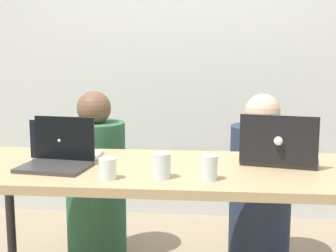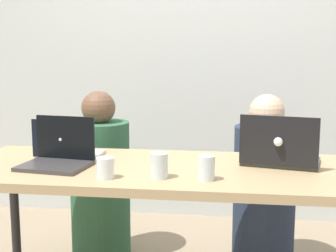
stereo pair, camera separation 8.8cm
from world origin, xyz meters
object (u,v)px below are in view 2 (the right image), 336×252
at_px(person_on_right, 264,192).
at_px(laptop_back_left, 68,149).
at_px(laptop_back_right, 280,154).
at_px(water_glass_left, 105,169).
at_px(water_glass_right, 207,170).
at_px(laptop_front_left, 58,156).
at_px(water_glass_center, 159,167).
at_px(person_on_left, 100,185).

relative_size(person_on_right, laptop_back_left, 3.35).
distance_m(laptop_back_right, water_glass_left, 0.82).
bearing_deg(water_glass_right, laptop_back_right, 42.89).
distance_m(laptop_front_left, water_glass_center, 0.52).
bearing_deg(water_glass_right, person_on_left, 130.11).
distance_m(person_on_left, water_glass_right, 1.14).
relative_size(person_on_left, person_on_right, 1.01).
bearing_deg(person_on_left, laptop_front_left, 102.40).
bearing_deg(water_glass_right, water_glass_center, 177.84).
height_order(laptop_front_left, water_glass_center, laptop_front_left).
relative_size(person_on_left, water_glass_left, 11.84).
bearing_deg(person_on_right, laptop_front_left, 44.68).
xyz_separation_m(laptop_front_left, water_glass_right, (0.70, -0.15, -0.00)).
relative_size(laptop_front_left, water_glass_left, 3.71).
xyz_separation_m(laptop_front_left, water_glass_center, (0.50, -0.14, -0.00)).
bearing_deg(laptop_back_left, laptop_back_right, 179.83).
distance_m(person_on_left, laptop_back_right, 1.20).
bearing_deg(laptop_back_right, person_on_left, -14.85).
xyz_separation_m(person_on_right, water_glass_right, (-0.30, -0.83, 0.34)).
bearing_deg(laptop_front_left, water_glass_left, -25.06).
bearing_deg(water_glass_center, person_on_right, 58.66).
xyz_separation_m(laptop_back_left, water_glass_right, (0.71, -0.32, 0.00)).
distance_m(person_on_left, laptop_front_left, 0.76).
xyz_separation_m(person_on_left, laptop_back_right, (1.03, -0.53, 0.34)).
distance_m(water_glass_right, water_glass_center, 0.20).
height_order(person_on_right, laptop_back_left, person_on_right).
bearing_deg(laptop_back_right, laptop_back_left, 11.34).
height_order(person_on_right, water_glass_left, person_on_right).
xyz_separation_m(laptop_front_left, laptop_back_left, (-0.01, 0.17, -0.00)).
bearing_deg(water_glass_center, water_glass_right, -2.16).
xyz_separation_m(water_glass_center, water_glass_left, (-0.22, -0.03, -0.01)).
relative_size(person_on_left, water_glass_right, 10.12).
bearing_deg(person_on_right, water_glass_center, 69.15).
distance_m(water_glass_right, water_glass_left, 0.43).
xyz_separation_m(laptop_back_right, water_glass_left, (-0.75, -0.33, -0.01)).
bearing_deg(person_on_left, water_glass_right, 142.48).
bearing_deg(water_glass_right, laptop_front_left, 167.78).
relative_size(laptop_back_right, water_glass_right, 3.82).
bearing_deg(water_glass_left, person_on_right, 49.75).
bearing_deg(water_glass_left, person_on_left, 107.79).
relative_size(water_glass_right, water_glass_center, 0.97).
bearing_deg(person_on_right, water_glass_left, 60.25).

